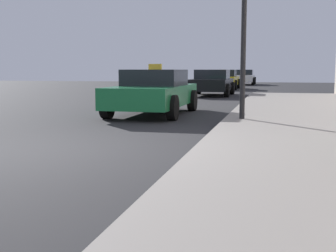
{
  "coord_description": "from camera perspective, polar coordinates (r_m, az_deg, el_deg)",
  "views": [
    {
      "loc": [
        3.13,
        -6.32,
        1.27
      ],
      "look_at": [
        1.65,
        -0.17,
        0.47
      ],
      "focal_mm": 47.65,
      "sensor_mm": 36.0,
      "label": 1
    }
  ],
  "objects": [
    {
      "name": "car_white",
      "position": [
        38.73,
        9.57,
        6.2
      ],
      "size": [
        2.05,
        4.37,
        1.27
      ],
      "rotation": [
        0.0,
        0.0,
        3.14
      ],
      "color": "white",
      "rests_on": "ground_plane"
    },
    {
      "name": "car_yellow",
      "position": [
        29.73,
        7.04,
        5.97
      ],
      "size": [
        2.06,
        4.05,
        1.27
      ],
      "rotation": [
        0.0,
        0.0,
        3.14
      ],
      "color": "yellow",
      "rests_on": "ground_plane"
    },
    {
      "name": "ground_plane",
      "position": [
        7.16,
        -12.67,
        -3.14
      ],
      "size": [
        80.0,
        80.0,
        0.0
      ],
      "primitive_type": "plane",
      "color": "#232326"
    },
    {
      "name": "car_green",
      "position": [
        12.7,
        -1.83,
        4.42
      ],
      "size": [
        1.96,
        4.25,
        1.43
      ],
      "rotation": [
        0.0,
        0.0,
        3.14
      ],
      "color": "#196638",
      "rests_on": "ground_plane"
    },
    {
      "name": "car_black",
      "position": [
        22.16,
        5.64,
        5.57
      ],
      "size": [
        1.98,
        4.06,
        1.27
      ],
      "rotation": [
        0.0,
        0.0,
        3.14
      ],
      "color": "black",
      "rests_on": "ground_plane"
    }
  ]
}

